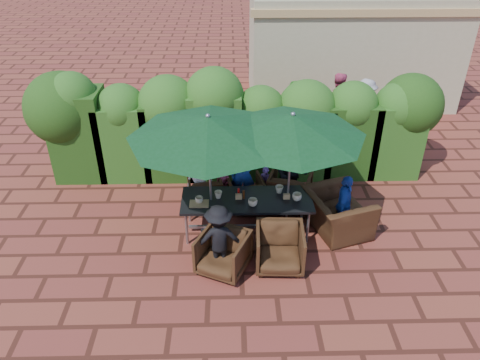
{
  "coord_description": "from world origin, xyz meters",
  "views": [
    {
      "loc": [
        -0.16,
        -7.1,
        5.58
      ],
      "look_at": [
        0.01,
        0.4,
        0.95
      ],
      "focal_mm": 35.0,
      "sensor_mm": 36.0,
      "label": 1
    }
  ],
  "objects_px": {
    "chair_end_right": "(338,207)",
    "chair_far_mid": "(246,192)",
    "umbrella_right": "(292,126)",
    "chair_near_right": "(280,246)",
    "chair_near_left": "(223,251)",
    "umbrella_left": "(208,127)",
    "dining_table": "(247,202)",
    "chair_far_left": "(205,188)",
    "chair_far_right": "(290,187)"
  },
  "relations": [
    {
      "from": "umbrella_right",
      "to": "chair_end_right",
      "type": "distance_m",
      "value": 1.95
    },
    {
      "from": "chair_end_right",
      "to": "chair_near_left",
      "type": "bearing_deg",
      "value": 98.91
    },
    {
      "from": "chair_far_right",
      "to": "chair_end_right",
      "type": "bearing_deg",
      "value": 150.05
    },
    {
      "from": "chair_far_mid",
      "to": "chair_near_right",
      "type": "relative_size",
      "value": 0.86
    },
    {
      "from": "chair_far_left",
      "to": "chair_end_right",
      "type": "xyz_separation_m",
      "value": [
        2.56,
        -0.99,
        0.17
      ]
    },
    {
      "from": "umbrella_left",
      "to": "dining_table",
      "type": "bearing_deg",
      "value": 0.29
    },
    {
      "from": "chair_end_right",
      "to": "chair_far_mid",
      "type": "bearing_deg",
      "value": 46.87
    },
    {
      "from": "umbrella_left",
      "to": "chair_near_left",
      "type": "relative_size",
      "value": 3.5
    },
    {
      "from": "umbrella_right",
      "to": "chair_far_mid",
      "type": "xyz_separation_m",
      "value": [
        -0.75,
        0.8,
        -1.85
      ]
    },
    {
      "from": "umbrella_left",
      "to": "chair_near_right",
      "type": "bearing_deg",
      "value": -39.15
    },
    {
      "from": "chair_far_right",
      "to": "chair_near_left",
      "type": "distance_m",
      "value": 2.4
    },
    {
      "from": "dining_table",
      "to": "umbrella_left",
      "type": "relative_size",
      "value": 0.86
    },
    {
      "from": "chair_far_mid",
      "to": "chair_near_left",
      "type": "xyz_separation_m",
      "value": [
        -0.45,
        -1.9,
        0.04
      ]
    },
    {
      "from": "chair_far_right",
      "to": "chair_near_left",
      "type": "height_order",
      "value": "chair_far_right"
    },
    {
      "from": "umbrella_right",
      "to": "chair_near_right",
      "type": "height_order",
      "value": "umbrella_right"
    },
    {
      "from": "umbrella_right",
      "to": "chair_far_mid",
      "type": "distance_m",
      "value": 2.15
    },
    {
      "from": "chair_near_right",
      "to": "chair_end_right",
      "type": "relative_size",
      "value": 0.69
    },
    {
      "from": "chair_near_right",
      "to": "chair_end_right",
      "type": "height_order",
      "value": "chair_end_right"
    },
    {
      "from": "dining_table",
      "to": "chair_far_left",
      "type": "relative_size",
      "value": 3.43
    },
    {
      "from": "chair_far_mid",
      "to": "chair_far_right",
      "type": "xyz_separation_m",
      "value": [
        0.91,
        0.07,
        0.06
      ]
    },
    {
      "from": "chair_near_left",
      "to": "chair_end_right",
      "type": "height_order",
      "value": "chair_end_right"
    },
    {
      "from": "umbrella_right",
      "to": "chair_far_mid",
      "type": "height_order",
      "value": "umbrella_right"
    },
    {
      "from": "umbrella_left",
      "to": "chair_near_left",
      "type": "distance_m",
      "value": 2.11
    },
    {
      "from": "umbrella_left",
      "to": "chair_near_left",
      "type": "bearing_deg",
      "value": -78.05
    },
    {
      "from": "chair_far_right",
      "to": "chair_near_right",
      "type": "height_order",
      "value": "chair_far_right"
    },
    {
      "from": "umbrella_right",
      "to": "chair_near_left",
      "type": "height_order",
      "value": "umbrella_right"
    },
    {
      "from": "chair_far_left",
      "to": "chair_near_right",
      "type": "bearing_deg",
      "value": 116.31
    },
    {
      "from": "umbrella_right",
      "to": "chair_near_left",
      "type": "distance_m",
      "value": 2.43
    },
    {
      "from": "umbrella_left",
      "to": "chair_near_right",
      "type": "relative_size",
      "value": 3.37
    },
    {
      "from": "umbrella_left",
      "to": "chair_near_right",
      "type": "distance_m",
      "value": 2.37
    },
    {
      "from": "chair_far_left",
      "to": "umbrella_left",
      "type": "bearing_deg",
      "value": 91.38
    },
    {
      "from": "umbrella_right",
      "to": "chair_near_right",
      "type": "bearing_deg",
      "value": -102.78
    },
    {
      "from": "chair_far_mid",
      "to": "chair_far_right",
      "type": "height_order",
      "value": "chair_far_right"
    },
    {
      "from": "umbrella_right",
      "to": "chair_near_left",
      "type": "bearing_deg",
      "value": -137.55
    },
    {
      "from": "chair_far_left",
      "to": "chair_end_right",
      "type": "height_order",
      "value": "chair_end_right"
    },
    {
      "from": "dining_table",
      "to": "chair_far_mid",
      "type": "relative_size",
      "value": 3.35
    },
    {
      "from": "dining_table",
      "to": "chair_far_mid",
      "type": "distance_m",
      "value": 0.9
    },
    {
      "from": "chair_end_right",
      "to": "chair_near_right",
      "type": "bearing_deg",
      "value": 112.11
    },
    {
      "from": "umbrella_left",
      "to": "chair_far_left",
      "type": "distance_m",
      "value": 2.13
    },
    {
      "from": "chair_far_left",
      "to": "chair_near_left",
      "type": "bearing_deg",
      "value": 92.62
    },
    {
      "from": "chair_far_right",
      "to": "chair_end_right",
      "type": "xyz_separation_m",
      "value": [
        0.8,
        -0.89,
        0.1
      ]
    },
    {
      "from": "dining_table",
      "to": "umbrella_right",
      "type": "height_order",
      "value": "umbrella_right"
    },
    {
      "from": "chair_far_mid",
      "to": "umbrella_left",
      "type": "bearing_deg",
      "value": 38.33
    },
    {
      "from": "umbrella_left",
      "to": "chair_far_mid",
      "type": "height_order",
      "value": "umbrella_left"
    },
    {
      "from": "chair_far_mid",
      "to": "chair_near_right",
      "type": "xyz_separation_m",
      "value": [
        0.52,
        -1.81,
        0.06
      ]
    },
    {
      "from": "umbrella_left",
      "to": "chair_far_mid",
      "type": "xyz_separation_m",
      "value": [
        0.67,
        0.84,
        -1.85
      ]
    },
    {
      "from": "chair_far_right",
      "to": "umbrella_left",
      "type": "bearing_deg",
      "value": 47.9
    },
    {
      "from": "umbrella_right",
      "to": "chair_far_mid",
      "type": "bearing_deg",
      "value": 132.98
    },
    {
      "from": "chair_near_left",
      "to": "chair_near_right",
      "type": "xyz_separation_m",
      "value": [
        0.97,
        0.09,
        0.02
      ]
    },
    {
      "from": "dining_table",
      "to": "umbrella_left",
      "type": "xyz_separation_m",
      "value": [
        -0.66,
        -0.0,
        1.54
      ]
    }
  ]
}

